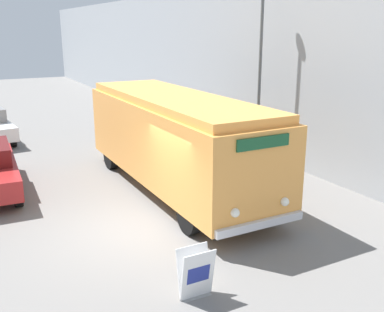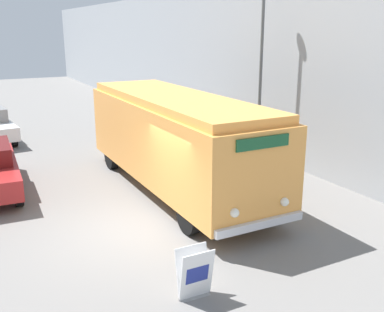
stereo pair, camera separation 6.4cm
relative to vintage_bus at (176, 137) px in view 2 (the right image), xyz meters
The scene contains 5 objects.
ground_plane 3.69m from the vintage_bus, 134.55° to the right, with size 80.00×80.00×0.00m, color slate.
building_wall_right 9.38m from the vintage_bus, 56.39° to the left, with size 0.30×60.00×6.90m.
vintage_bus is the anchor object (origin of this frame).
sign_board 6.27m from the vintage_bus, 112.38° to the right, with size 0.69×0.38×1.02m.
streetlamp 5.01m from the vintage_bus, 16.26° to the left, with size 0.36×0.36×6.81m.
Camera 2 is at (-3.69, -10.16, 5.05)m, focal length 42.00 mm.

